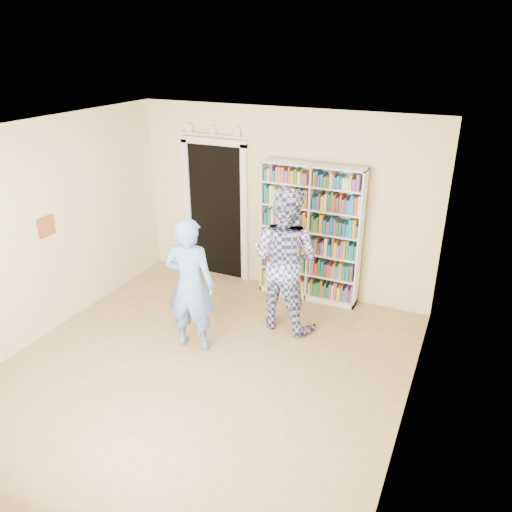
% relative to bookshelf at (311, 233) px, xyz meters
% --- Properties ---
extents(floor, '(5.00, 5.00, 0.00)m').
position_rel_bookshelf_xyz_m(floor, '(-0.51, -2.34, -1.01)').
color(floor, '#9A724A').
rests_on(floor, ground).
extents(ceiling, '(5.00, 5.00, 0.00)m').
position_rel_bookshelf_xyz_m(ceiling, '(-0.51, -2.34, 1.69)').
color(ceiling, white).
rests_on(ceiling, wall_back).
extents(wall_back, '(4.50, 0.00, 4.50)m').
position_rel_bookshelf_xyz_m(wall_back, '(-0.51, 0.16, 0.34)').
color(wall_back, beige).
rests_on(wall_back, floor).
extents(wall_left, '(0.00, 5.00, 5.00)m').
position_rel_bookshelf_xyz_m(wall_left, '(-2.76, -2.34, 0.34)').
color(wall_left, beige).
rests_on(wall_left, floor).
extents(wall_right, '(0.00, 5.00, 5.00)m').
position_rel_bookshelf_xyz_m(wall_right, '(1.74, -2.34, 0.34)').
color(wall_right, beige).
rests_on(wall_right, floor).
extents(bookshelf, '(1.45, 0.27, 2.00)m').
position_rel_bookshelf_xyz_m(bookshelf, '(0.00, 0.00, 0.00)').
color(bookshelf, white).
rests_on(bookshelf, floor).
extents(doorway, '(1.10, 0.08, 2.43)m').
position_rel_bookshelf_xyz_m(doorway, '(-1.61, 0.13, 0.17)').
color(doorway, black).
rests_on(doorway, floor).
extents(wall_art, '(0.03, 0.25, 0.25)m').
position_rel_bookshelf_xyz_m(wall_art, '(-2.74, -2.14, 0.39)').
color(wall_art, brown).
rests_on(wall_art, wall_left).
extents(man_blue, '(0.68, 0.50, 1.70)m').
position_rel_bookshelf_xyz_m(man_blue, '(-0.87, -1.85, -0.16)').
color(man_blue, '#6491DF').
rests_on(man_blue, floor).
extents(man_plaid, '(1.02, 0.84, 1.92)m').
position_rel_bookshelf_xyz_m(man_plaid, '(-0.04, -0.90, -0.05)').
color(man_plaid, navy).
rests_on(man_plaid, floor).
extents(paper_sheet, '(0.19, 0.13, 0.32)m').
position_rel_bookshelf_xyz_m(paper_sheet, '(0.06, -1.08, 0.06)').
color(paper_sheet, white).
rests_on(paper_sheet, man_plaid).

